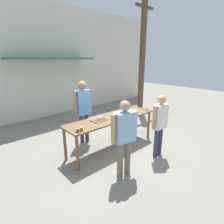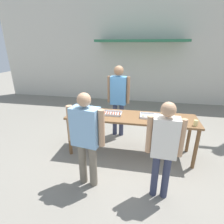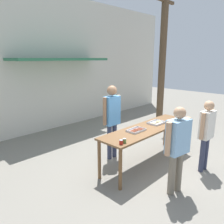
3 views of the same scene
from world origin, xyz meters
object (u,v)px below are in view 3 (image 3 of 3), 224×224
person_server_behind_table (112,115)px  person_customer_with_cup (207,130)px  beer_cup (182,117)px  person_customer_holding_hotdog (177,143)px  condiment_jar_mustard (121,142)px  food_tray_buns (156,123)px  food_tray_sausages (136,130)px  utility_pole (163,54)px  condiment_jar_ketchup (124,141)px

person_server_behind_table → person_customer_with_cup: 2.13m
beer_cup → person_customer_holding_hotdog: person_customer_holding_hotdog is taller
condiment_jar_mustard → person_customer_holding_hotdog: bearing=-54.3°
person_server_behind_table → food_tray_buns: bearing=-42.6°
food_tray_sausages → person_customer_with_cup: 1.50m
food_tray_sausages → utility_pole: (3.93, 1.85, 1.69)m
condiment_jar_mustard → utility_pole: utility_pole is taller
person_customer_with_cup → utility_pole: (2.95, 2.99, 1.64)m
person_customer_with_cup → utility_pole: utility_pole is taller
person_customer_holding_hotdog → utility_pole: bearing=-135.6°
person_server_behind_table → person_customer_with_cup: size_ratio=1.15×
food_tray_buns → condiment_jar_ketchup: condiment_jar_ketchup is taller
person_server_behind_table → person_customer_holding_hotdog: (-0.23, -1.84, -0.14)m
condiment_jar_ketchup → utility_pole: 5.35m
food_tray_sausages → condiment_jar_ketchup: bearing=-158.9°
condiment_jar_ketchup → beer_cup: 2.30m
beer_cup → person_server_behind_table: bearing=147.1°
condiment_jar_ketchup → person_server_behind_table: size_ratio=0.05×
person_customer_holding_hotdog → condiment_jar_ketchup: bearing=-50.1°
person_customer_holding_hotdog → utility_pole: utility_pole is taller
food_tray_sausages → beer_cup: beer_cup is taller
person_server_behind_table → utility_pole: bearing=17.0°
condiment_jar_mustard → utility_pole: 5.44m
condiment_jar_ketchup → person_customer_with_cup: person_customer_with_cup is taller
beer_cup → person_customer_with_cup: person_customer_with_cup is taller
food_tray_buns → person_server_behind_table: bearing=136.1°
condiment_jar_ketchup → person_customer_holding_hotdog: 0.96m
food_tray_sausages → condiment_jar_mustard: size_ratio=4.70×
condiment_jar_ketchup → food_tray_sausages: bearing=21.1°
food_tray_sausages → utility_pole: utility_pole is taller
condiment_jar_mustard → condiment_jar_ketchup: same height
condiment_jar_ketchup → beer_cup: bearing=-0.0°
condiment_jar_ketchup → beer_cup: size_ratio=0.80×
food_tray_buns → utility_pole: bearing=30.7°
condiment_jar_ketchup → person_customer_with_cup: 1.89m
food_tray_sausages → food_tray_buns: size_ratio=0.97×
beer_cup → person_customer_with_cup: bearing=-125.9°
person_server_behind_table → person_customer_with_cup: (0.96, -1.89, -0.16)m
food_tray_buns → person_customer_holding_hotdog: 1.49m
beer_cup → person_customer_with_cup: (-0.63, -0.87, 0.01)m
condiment_jar_mustard → person_customer_holding_hotdog: person_customer_holding_hotdog is taller
person_server_behind_table → person_customer_holding_hotdog: person_server_behind_table is taller
food_tray_buns → utility_pole: (3.13, 1.85, 1.69)m
food_tray_sausages → condiment_jar_mustard: 0.84m
condiment_jar_ketchup → utility_pole: size_ratio=0.02×
beer_cup → person_customer_holding_hotdog: bearing=-155.7°
utility_pole → beer_cup: bearing=-137.6°
condiment_jar_ketchup → person_customer_with_cup: size_ratio=0.06×
person_server_behind_table → food_tray_sausages: bearing=-90.2°
food_tray_buns → person_server_behind_table: size_ratio=0.23×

